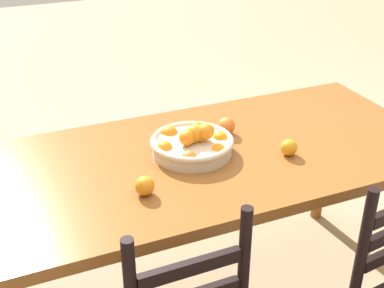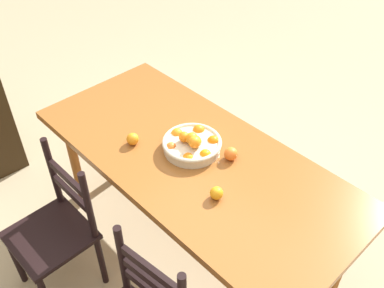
% 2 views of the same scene
% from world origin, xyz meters
% --- Properties ---
extents(dining_table, '(1.89, 0.86, 0.73)m').
position_xyz_m(dining_table, '(0.00, 0.00, 0.66)').
color(dining_table, brown).
rests_on(dining_table, ground).
extents(fruit_bowl, '(0.32, 0.32, 0.13)m').
position_xyz_m(fruit_bowl, '(0.04, -0.03, 0.78)').
color(fruit_bowl, beige).
rests_on(fruit_bowl, dining_table).
extents(orange_loose_0, '(0.07, 0.07, 0.07)m').
position_xyz_m(orange_loose_0, '(0.30, 0.18, 0.77)').
color(orange_loose_0, orange).
rests_on(orange_loose_0, dining_table).
extents(orange_loose_1, '(0.07, 0.07, 0.07)m').
position_xyz_m(orange_loose_1, '(-0.16, -0.12, 0.77)').
color(orange_loose_1, orange).
rests_on(orange_loose_1, dining_table).
extents(orange_loose_2, '(0.07, 0.07, 0.07)m').
position_xyz_m(orange_loose_2, '(-0.30, 0.13, 0.76)').
color(orange_loose_2, orange).
rests_on(orange_loose_2, dining_table).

